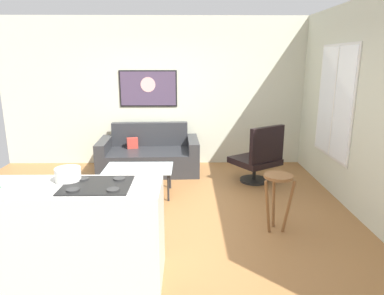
# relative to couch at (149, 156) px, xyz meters

# --- Properties ---
(ground) EXTENTS (6.40, 6.40, 0.04)m
(ground) POSITION_rel_couch_xyz_m (0.34, -1.87, -0.30)
(ground) COLOR #986639
(back_wall) EXTENTS (6.40, 0.05, 2.80)m
(back_wall) POSITION_rel_couch_xyz_m (0.34, 0.55, 1.12)
(back_wall) COLOR beige
(back_wall) RESTS_ON ground
(right_wall) EXTENTS (0.05, 6.40, 2.80)m
(right_wall) POSITION_rel_couch_xyz_m (2.96, -1.57, 1.12)
(right_wall) COLOR beige
(right_wall) RESTS_ON ground
(couch) EXTENTS (1.83, 1.00, 0.86)m
(couch) POSITION_rel_couch_xyz_m (0.00, 0.00, 0.00)
(couch) COLOR #2B2C30
(couch) RESTS_ON ground
(coffee_table) EXTENTS (1.02, 0.62, 0.43)m
(coffee_table) POSITION_rel_couch_xyz_m (-0.03, -1.15, 0.12)
(coffee_table) COLOR silver
(coffee_table) RESTS_ON ground
(armchair) EXTENTS (0.92, 0.91, 0.99)m
(armchair) POSITION_rel_couch_xyz_m (1.89, -0.66, 0.17)
(armchair) COLOR black
(armchair) RESTS_ON ground
(bar_stool) EXTENTS (0.38, 0.38, 0.71)m
(bar_stool) POSITION_rel_couch_xyz_m (1.78, -2.31, 0.27)
(bar_stool) COLOR brown
(bar_stool) RESTS_ON ground
(kitchen_counter) EXTENTS (1.78, 0.61, 0.96)m
(kitchen_counter) POSITION_rel_couch_xyz_m (-0.42, -3.23, 0.19)
(kitchen_counter) COLOR silver
(kitchen_counter) RESTS_ON ground
(mixing_bowl) EXTENTS (0.23, 0.23, 0.13)m
(mixing_bowl) POSITION_rel_couch_xyz_m (-0.39, -3.11, 0.71)
(mixing_bowl) COLOR silver
(mixing_bowl) RESTS_ON kitchen_counter
(wall_painting) EXTENTS (1.10, 0.03, 0.69)m
(wall_painting) POSITION_rel_couch_xyz_m (-0.04, 0.51, 1.20)
(wall_painting) COLOR black
(window) EXTENTS (0.03, 1.25, 1.70)m
(window) POSITION_rel_couch_xyz_m (2.92, -0.97, 1.12)
(window) COLOR silver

